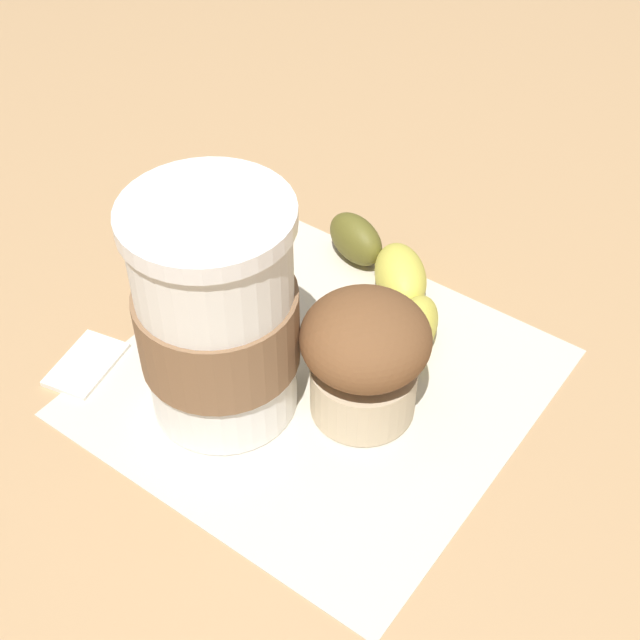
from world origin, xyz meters
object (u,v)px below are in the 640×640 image
object	(u,v)px
coffee_cup	(217,316)
muffin	(365,356)
sugar_packet	(86,363)
banana	(391,279)

from	to	relation	value
coffee_cup	muffin	xyz separation A→B (m)	(0.06, -0.05, -0.03)
muffin	sugar_packet	size ratio (longest dim) A/B	1.60
muffin	sugar_packet	world-z (taller)	muffin
banana	coffee_cup	bearing A→B (deg)	-175.93
coffee_cup	muffin	size ratio (longest dim) A/B	1.76
coffee_cup	sugar_packet	bearing A→B (deg)	125.54
coffee_cup	banana	bearing A→B (deg)	4.07
sugar_packet	banana	bearing A→B (deg)	-19.19
muffin	banana	world-z (taller)	muffin
coffee_cup	muffin	bearing A→B (deg)	-41.18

